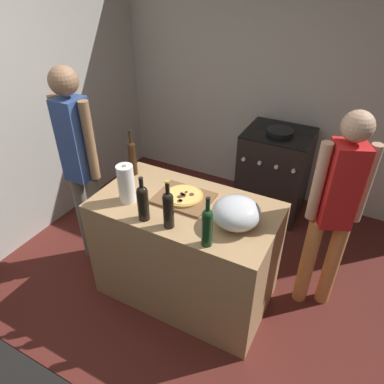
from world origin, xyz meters
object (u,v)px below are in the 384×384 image
object	(u,v)px
paper_towel_roll	(126,184)
wine_bottle_dark	(132,156)
wine_bottle_amber	(168,208)
wine_bottle_clear	(207,225)
mixing_bowl	(236,213)
person_in_red	(335,208)
stove	(274,172)
person_in_stripes	(80,162)
pizza	(184,196)
wine_bottle_green	(143,201)

from	to	relation	value
paper_towel_roll	wine_bottle_dark	size ratio (longest dim) A/B	0.76
wine_bottle_amber	wine_bottle_clear	world-z (taller)	wine_bottle_amber
mixing_bowl	person_in_red	xyz separation A→B (m)	(0.55, 0.44, -0.06)
wine_bottle_clear	stove	size ratio (longest dim) A/B	0.36
mixing_bowl	stove	xyz separation A→B (m)	(-0.14, 1.49, -0.52)
wine_bottle_dark	stove	distance (m)	1.62
person_in_stripes	person_in_red	distance (m)	1.92
paper_towel_roll	person_in_red	xyz separation A→B (m)	(1.33, 0.54, -0.10)
pizza	paper_towel_roll	size ratio (longest dim) A/B	0.98
wine_bottle_amber	person_in_stripes	bearing A→B (deg)	166.39
paper_towel_roll	wine_bottle_green	world-z (taller)	wine_bottle_green
mixing_bowl	wine_bottle_dark	distance (m)	1.00
wine_bottle_dark	wine_bottle_green	world-z (taller)	wine_bottle_dark
stove	person_in_stripes	world-z (taller)	person_in_stripes
wine_bottle_dark	person_in_red	distance (m)	1.54
mixing_bowl	stove	bearing A→B (deg)	95.25
paper_towel_roll	wine_bottle_clear	xyz separation A→B (m)	(0.70, -0.15, 0.00)
wine_bottle_green	wine_bottle_clear	distance (m)	0.48
wine_bottle_amber	wine_bottle_clear	bearing A→B (deg)	-7.86
person_in_red	person_in_stripes	bearing A→B (deg)	-167.18
pizza	person_in_red	xyz separation A→B (m)	(0.99, 0.35, 0.01)
wine_bottle_green	stove	xyz separation A→B (m)	(0.42, 1.71, -0.56)
wine_bottle_clear	person_in_red	world-z (taller)	person_in_red
pizza	wine_bottle_clear	world-z (taller)	wine_bottle_clear
person_in_red	stove	bearing A→B (deg)	123.21
wine_bottle_clear	wine_bottle_green	bearing A→B (deg)	176.22
wine_bottle_dark	person_in_stripes	distance (m)	0.41
mixing_bowl	wine_bottle_amber	size ratio (longest dim) A/B	0.92
pizza	wine_bottle_amber	size ratio (longest dim) A/B	0.82
paper_towel_roll	wine_bottle_clear	size ratio (longest dim) A/B	0.84
pizza	paper_towel_roll	xyz separation A→B (m)	(-0.35, -0.20, 0.11)
pizza	wine_bottle_dark	size ratio (longest dim) A/B	0.75
paper_towel_roll	stove	xyz separation A→B (m)	(0.65, 1.59, -0.56)
mixing_bowl	person_in_red	bearing A→B (deg)	38.85
pizza	paper_towel_roll	world-z (taller)	paper_towel_roll
stove	wine_bottle_clear	bearing A→B (deg)	-88.24
wine_bottle_dark	person_in_red	world-z (taller)	person_in_red
pizza	person_in_red	bearing A→B (deg)	19.38
mixing_bowl	person_in_red	distance (m)	0.71
wine_bottle_amber	wine_bottle_green	distance (m)	0.19
paper_towel_roll	stove	world-z (taller)	paper_towel_roll
wine_bottle_clear	paper_towel_roll	bearing A→B (deg)	167.75
mixing_bowl	paper_towel_roll	bearing A→B (deg)	-172.46
wine_bottle_green	person_in_stripes	size ratio (longest dim) A/B	0.18
wine_bottle_dark	mixing_bowl	bearing A→B (deg)	-12.97
stove	person_in_stripes	bearing A→B (deg)	-128.94
stove	person_in_red	size ratio (longest dim) A/B	0.60
mixing_bowl	wine_bottle_amber	xyz separation A→B (m)	(-0.37, -0.22, 0.05)
wine_bottle_dark	stove	xyz separation A→B (m)	(0.83, 1.26, -0.57)
paper_towel_roll	wine_bottle_amber	bearing A→B (deg)	-15.28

